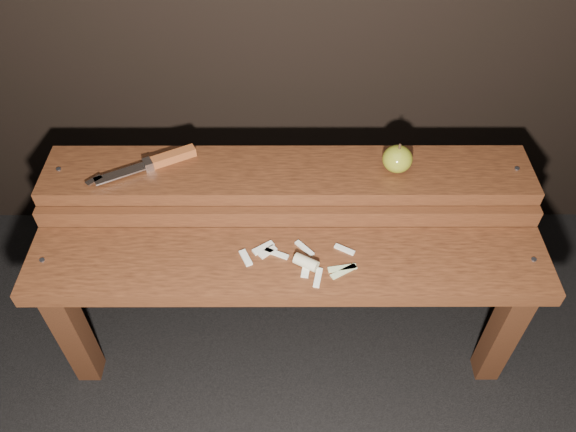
{
  "coord_description": "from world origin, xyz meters",
  "views": [
    {
      "loc": [
        -0.0,
        -0.85,
        1.42
      ],
      "look_at": [
        0.0,
        0.06,
        0.45
      ],
      "focal_mm": 35.0,
      "sensor_mm": 36.0,
      "label": 1
    }
  ],
  "objects_px": {
    "bench_front_tier": "(288,282)",
    "knife": "(160,161)",
    "apple": "(397,159)",
    "bench_rear_tier": "(288,196)"
  },
  "relations": [
    {
      "from": "bench_front_tier",
      "to": "bench_rear_tier",
      "type": "height_order",
      "value": "bench_rear_tier"
    },
    {
      "from": "bench_rear_tier",
      "to": "knife",
      "type": "relative_size",
      "value": 4.77
    },
    {
      "from": "bench_front_tier",
      "to": "knife",
      "type": "distance_m",
      "value": 0.43
    },
    {
      "from": "bench_front_tier",
      "to": "apple",
      "type": "height_order",
      "value": "apple"
    },
    {
      "from": "bench_front_tier",
      "to": "apple",
      "type": "xyz_separation_m",
      "value": [
        0.26,
        0.23,
        0.18
      ]
    },
    {
      "from": "bench_front_tier",
      "to": "bench_rear_tier",
      "type": "xyz_separation_m",
      "value": [
        0.0,
        0.23,
        0.06
      ]
    },
    {
      "from": "bench_front_tier",
      "to": "knife",
      "type": "xyz_separation_m",
      "value": [
        -0.31,
        0.25,
        0.16
      ]
    },
    {
      "from": "bench_rear_tier",
      "to": "knife",
      "type": "height_order",
      "value": "knife"
    },
    {
      "from": "bench_rear_tier",
      "to": "knife",
      "type": "distance_m",
      "value": 0.33
    },
    {
      "from": "bench_front_tier",
      "to": "apple",
      "type": "relative_size",
      "value": 15.51
    }
  ]
}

